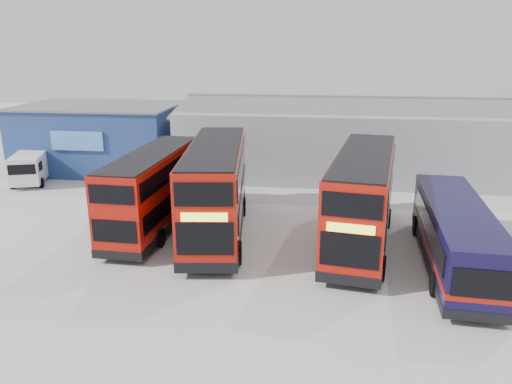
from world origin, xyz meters
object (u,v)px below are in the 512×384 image
at_px(double_decker_left, 154,191).
at_px(panel_van, 31,166).
at_px(double_decker_centre, 216,190).
at_px(single_decker_blue, 455,237).
at_px(maintenance_shed, 378,138).
at_px(double_decker_right, 362,200).
at_px(office_block, 102,137).

xyz_separation_m(double_decker_left, panel_van, (-12.03, 8.00, -0.89)).
distance_m(double_decker_centre, single_decker_blue, 11.84).
height_order(maintenance_shed, double_decker_centre, maintenance_shed).
bearing_deg(maintenance_shed, double_decker_left, -131.82).
distance_m(double_decker_left, double_decker_centre, 3.52).
bearing_deg(maintenance_shed, double_decker_right, -98.44).
relative_size(maintenance_shed, double_decker_centre, 2.63).
distance_m(single_decker_blue, panel_van, 29.18).
distance_m(maintenance_shed, double_decker_left, 19.97).
bearing_deg(double_decker_centre, panel_van, 144.65).
distance_m(maintenance_shed, panel_van, 26.30).
relative_size(single_decker_blue, panel_van, 2.04).
bearing_deg(single_decker_blue, double_decker_left, -7.69).
distance_m(double_decker_centre, panel_van, 17.65).
bearing_deg(maintenance_shed, office_block, -174.79).
bearing_deg(office_block, panel_van, -124.52).
distance_m(office_block, panel_van, 6.06).
relative_size(double_decker_centre, double_decker_right, 1.03).
distance_m(office_block, double_decker_left, 15.53).
bearing_deg(double_decker_right, double_decker_left, -175.41).
xyz_separation_m(double_decker_left, double_decker_right, (10.99, -0.78, 0.21)).
height_order(double_decker_left, panel_van, double_decker_left).
relative_size(double_decker_right, single_decker_blue, 1.03).
relative_size(office_block, panel_van, 2.29).
bearing_deg(office_block, maintenance_shed, 5.21).
relative_size(double_decker_right, panel_van, 2.11).
bearing_deg(double_decker_left, panel_van, -31.95).
bearing_deg(panel_van, double_decker_right, -39.06).
height_order(double_decker_centre, single_decker_blue, double_decker_centre).
xyz_separation_m(office_block, double_decker_right, (19.68, -13.65, -0.25)).
height_order(double_decker_right, single_decker_blue, double_decker_right).
bearing_deg(single_decker_blue, double_decker_centre, -9.63).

